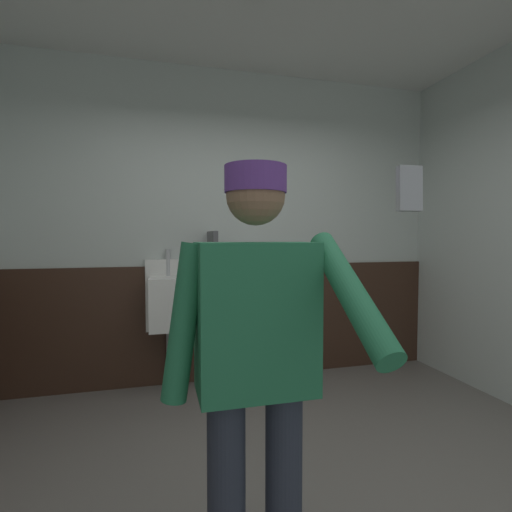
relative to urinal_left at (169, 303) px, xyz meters
The scene contains 8 objects.
ground_plane 1.92m from the urinal_left, 71.06° to the right, with size 4.76×4.22×0.04m, color slate.
wall_back 0.91m from the urinal_left, 21.16° to the left, with size 4.76×0.12×2.90m, color silver.
wainscot_band_back 0.63m from the urinal_left, 14.29° to the left, with size 4.16×0.03×1.09m, color #382319.
urinal_left is the anchor object (origin of this frame).
urinal_middle 0.75m from the urinal_left, ahead, with size 0.40×0.34×1.24m.
privacy_divider_panel 0.42m from the urinal_left, 10.65° to the right, with size 0.04×0.40×0.90m, color #4C4C51.
person 2.08m from the urinal_left, 83.10° to the right, with size 0.64×0.60×1.60m.
cell_phone 2.70m from the urinal_left, 78.85° to the right, with size 0.06×0.02×0.11m, color #A5A8B2.
Camera 1 is at (-0.66, -1.71, 1.35)m, focal length 26.53 mm.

